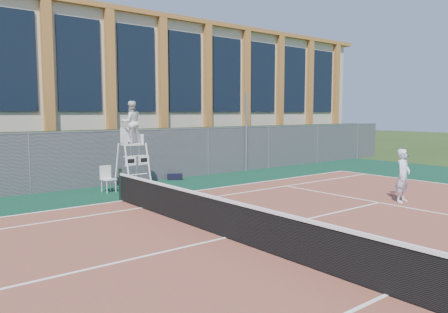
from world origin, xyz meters
TOP-DOWN VIEW (x-y plane):
  - ground at (0.00, 0.00)m, footprint 120.00×120.00m
  - apron at (0.00, 1.00)m, footprint 36.00×20.00m
  - tennis_court at (0.00, 0.00)m, footprint 23.77×10.97m
  - tennis_net at (0.00, 0.00)m, footprint 0.10×11.30m
  - fence at (0.00, 8.80)m, footprint 40.00×0.06m
  - hedge at (0.00, 10.00)m, footprint 40.00×1.40m
  - building at (0.00, 17.95)m, footprint 45.00×10.60m
  - steel_pole at (8.32, 8.70)m, footprint 0.12×0.12m
  - umpire_chair at (1.17, 7.05)m, footprint 0.95×1.46m
  - plastic_chair at (0.35, 7.46)m, footprint 0.51×0.51m
  - sports_bag_near at (1.62, 8.47)m, footprint 0.74×0.30m
  - sports_bag_far at (3.89, 8.40)m, footprint 0.72×0.58m
  - tennis_player at (7.09, -0.40)m, footprint 0.99×0.69m

SIDE VIEW (x-z plane):
  - ground at x=0.00m, z-range 0.00..0.00m
  - apron at x=0.00m, z-range 0.00..0.01m
  - tennis_court at x=0.00m, z-range 0.01..0.03m
  - sports_bag_far at x=3.89m, z-range 0.01..0.27m
  - sports_bag_near at x=1.62m, z-range 0.01..0.33m
  - tennis_net at x=0.00m, z-range -0.01..1.09m
  - plastic_chair at x=0.35m, z-range 0.10..1.08m
  - tennis_player at x=7.09m, z-range 0.03..1.78m
  - fence at x=0.00m, z-range 0.00..2.20m
  - hedge at x=0.00m, z-range 0.00..2.20m
  - steel_pole at x=8.32m, z-range 0.00..3.92m
  - umpire_chair at x=1.17m, z-range 0.79..4.20m
  - building at x=0.00m, z-range 0.03..8.26m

